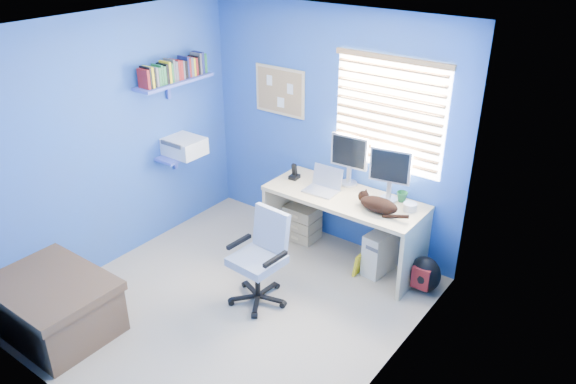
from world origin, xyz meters
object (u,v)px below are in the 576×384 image
Objects in this scene: cat at (379,205)px; tower_pc at (382,251)px; desk at (343,228)px; laptop at (321,182)px; office_chair at (261,269)px.

cat reaches higher than tower_pc.
laptop is (-0.24, -0.06, 0.48)m from desk.
office_chair is (-0.01, -0.97, -0.52)m from laptop.
desk is at bearing 76.22° from office_chair.
tower_pc is (0.00, 0.15, -0.58)m from cat.
office_chair is at bearing -103.78° from desk.
desk is 0.61m from cat.
desk is at bearing 12.01° from laptop.
office_chair is at bearing -115.13° from tower_pc.
desk reaches higher than tower_pc.
cat is at bearing -11.40° from desk.
cat is at bearing 54.57° from office_chair.
cat is 0.43× the size of office_chair.
cat is (0.66, -0.02, -0.04)m from laptop.
tower_pc is 1.29m from office_chair.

